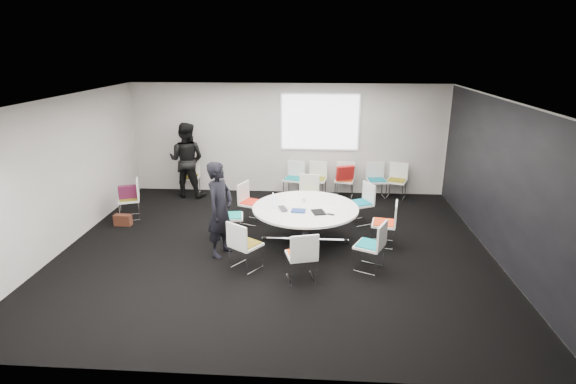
# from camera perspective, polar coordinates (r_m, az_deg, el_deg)

# --- Properties ---
(room_shell) EXTENTS (8.08, 7.08, 2.88)m
(room_shell) POSITION_cam_1_polar(r_m,az_deg,el_deg) (8.13, -0.93, 1.82)
(room_shell) COLOR black
(room_shell) RESTS_ON ground
(conference_table) EXTENTS (2.03, 2.03, 0.73)m
(conference_table) POSITION_cam_1_polar(r_m,az_deg,el_deg) (8.69, 2.21, -3.24)
(conference_table) COLOR silver
(conference_table) RESTS_ON ground
(projection_screen) EXTENTS (1.90, 0.03, 1.35)m
(projection_screen) POSITION_cam_1_polar(r_m,az_deg,el_deg) (11.38, 4.08, 8.83)
(projection_screen) COLOR white
(projection_screen) RESTS_ON room_shell
(chair_ring_a) EXTENTS (0.53, 0.54, 0.88)m
(chair_ring_a) POSITION_cam_1_polar(r_m,az_deg,el_deg) (8.84, 12.09, -4.96)
(chair_ring_a) COLOR silver
(chair_ring_a) RESTS_ON ground
(chair_ring_b) EXTENTS (0.61, 0.61, 0.88)m
(chair_ring_b) POSITION_cam_1_polar(r_m,az_deg,el_deg) (9.83, 9.17, -2.39)
(chair_ring_b) COLOR silver
(chair_ring_b) RESTS_ON ground
(chair_ring_c) EXTENTS (0.53, 0.52, 0.88)m
(chair_ring_c) POSITION_cam_1_polar(r_m,az_deg,el_deg) (10.26, 2.49, -1.27)
(chair_ring_c) COLOR silver
(chair_ring_c) RESTS_ON ground
(chair_ring_d) EXTENTS (0.59, 0.59, 0.88)m
(chair_ring_d) POSITION_cam_1_polar(r_m,az_deg,el_deg) (9.77, -4.64, -2.34)
(chair_ring_d) COLOR silver
(chair_ring_d) RESTS_ON ground
(chair_ring_e) EXTENTS (0.52, 0.53, 0.88)m
(chair_ring_e) POSITION_cam_1_polar(r_m,az_deg,el_deg) (9.06, -7.21, -4.12)
(chair_ring_e) COLOR silver
(chair_ring_e) RESTS_ON ground
(chair_ring_f) EXTENTS (0.63, 0.63, 0.88)m
(chair_ring_f) POSITION_cam_1_polar(r_m,az_deg,el_deg) (7.81, -5.41, -7.82)
(chair_ring_f) COLOR silver
(chair_ring_f) RESTS_ON ground
(chair_ring_g) EXTENTS (0.56, 0.56, 0.88)m
(chair_ring_g) POSITION_cam_1_polar(r_m,az_deg,el_deg) (7.41, 1.72, -9.24)
(chair_ring_g) COLOR silver
(chair_ring_g) RESTS_ON ground
(chair_ring_h) EXTENTS (0.60, 0.61, 0.88)m
(chair_ring_h) POSITION_cam_1_polar(r_m,az_deg,el_deg) (7.87, 10.32, -7.84)
(chair_ring_h) COLOR silver
(chair_ring_h) RESTS_ON ground
(chair_back_a) EXTENTS (0.57, 0.56, 0.88)m
(chair_back_a) POSITION_cam_1_polar(r_m,az_deg,el_deg) (11.46, 0.73, 0.84)
(chair_back_a) COLOR silver
(chair_back_a) RESTS_ON ground
(chair_back_b) EXTENTS (0.54, 0.53, 0.88)m
(chair_back_b) POSITION_cam_1_polar(r_m,az_deg,el_deg) (11.44, 3.64, 0.77)
(chair_back_b) COLOR silver
(chair_back_b) RESTS_ON ground
(chair_back_c) EXTENTS (0.53, 0.52, 0.88)m
(chair_back_c) POSITION_cam_1_polar(r_m,az_deg,el_deg) (11.45, 7.14, 0.68)
(chair_back_c) COLOR silver
(chair_back_c) RESTS_ON ground
(chair_back_d) EXTENTS (0.51, 0.50, 0.88)m
(chair_back_d) POSITION_cam_1_polar(r_m,az_deg,el_deg) (11.54, 11.13, 0.61)
(chair_back_d) COLOR silver
(chair_back_d) RESTS_ON ground
(chair_back_e) EXTENTS (0.59, 0.58, 0.88)m
(chair_back_e) POSITION_cam_1_polar(r_m,az_deg,el_deg) (11.62, 13.57, 0.57)
(chair_back_e) COLOR silver
(chair_back_e) RESTS_ON ground
(chair_spare_left) EXTENTS (0.58, 0.59, 0.88)m
(chair_spare_left) POSITION_cam_1_polar(r_m,az_deg,el_deg) (10.56, -19.37, -1.75)
(chair_spare_left) COLOR silver
(chair_spare_left) RESTS_ON ground
(chair_person_back) EXTENTS (0.47, 0.46, 0.88)m
(chair_person_back) POSITION_cam_1_polar(r_m,az_deg,el_deg) (11.88, -12.31, 1.05)
(chair_person_back) COLOR silver
(chair_person_back) RESTS_ON ground
(person_main) EXTENTS (0.61, 0.74, 1.76)m
(person_main) POSITION_cam_1_polar(r_m,az_deg,el_deg) (8.16, -8.63, -2.20)
(person_main) COLOR black
(person_main) RESTS_ON ground
(person_back) EXTENTS (1.00, 0.82, 1.89)m
(person_back) POSITION_cam_1_polar(r_m,az_deg,el_deg) (11.56, -12.75, 3.98)
(person_back) COLOR black
(person_back) RESTS_ON ground
(laptop) EXTENTS (0.29, 0.36, 0.02)m
(laptop) POSITION_cam_1_polar(r_m,az_deg,el_deg) (8.50, -0.36, -2.10)
(laptop) COLOR #333338
(laptop) RESTS_ON conference_table
(laptop_lid) EXTENTS (0.08, 0.30, 0.22)m
(laptop_lid) POSITION_cam_1_polar(r_m,az_deg,el_deg) (8.59, -1.82, -1.07)
(laptop_lid) COLOR silver
(laptop_lid) RESTS_ON conference_table
(notebook_black) EXTENTS (0.29, 0.35, 0.02)m
(notebook_black) POSITION_cam_1_polar(r_m,az_deg,el_deg) (8.34, 3.89, -2.56)
(notebook_black) COLOR black
(notebook_black) RESTS_ON conference_table
(tablet_folio) EXTENTS (0.28, 0.22, 0.03)m
(tablet_folio) POSITION_cam_1_polar(r_m,az_deg,el_deg) (8.39, 1.33, -2.39)
(tablet_folio) COLOR navy
(tablet_folio) RESTS_ON conference_table
(papers_right) EXTENTS (0.35, 0.29, 0.00)m
(papers_right) POSITION_cam_1_polar(r_m,az_deg,el_deg) (8.91, 5.12, -1.29)
(papers_right) COLOR white
(papers_right) RESTS_ON conference_table
(papers_front) EXTENTS (0.36, 0.32, 0.00)m
(papers_front) POSITION_cam_1_polar(r_m,az_deg,el_deg) (8.61, 6.75, -2.05)
(papers_front) COLOR white
(papers_front) RESTS_ON conference_table
(cup) EXTENTS (0.08, 0.08, 0.09)m
(cup) POSITION_cam_1_polar(r_m,az_deg,el_deg) (8.87, 1.99, -1.02)
(cup) COLOR white
(cup) RESTS_ON conference_table
(phone) EXTENTS (0.16, 0.12, 0.01)m
(phone) POSITION_cam_1_polar(r_m,az_deg,el_deg) (8.27, 5.44, -2.85)
(phone) COLOR black
(phone) RESTS_ON conference_table
(maroon_bag) EXTENTS (0.42, 0.27, 0.28)m
(maroon_bag) POSITION_cam_1_polar(r_m,az_deg,el_deg) (10.46, -19.65, 0.02)
(maroon_bag) COLOR #561734
(maroon_bag) RESTS_ON chair_spare_left
(brown_bag) EXTENTS (0.37, 0.18, 0.24)m
(brown_bag) POSITION_cam_1_polar(r_m,az_deg,el_deg) (10.26, -20.23, -3.36)
(brown_bag) COLOR #452116
(brown_bag) RESTS_ON ground
(red_jacket) EXTENTS (0.47, 0.30, 0.36)m
(red_jacket) POSITION_cam_1_polar(r_m,az_deg,el_deg) (11.11, 7.27, 2.42)
(red_jacket) COLOR maroon
(red_jacket) RESTS_ON chair_back_c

